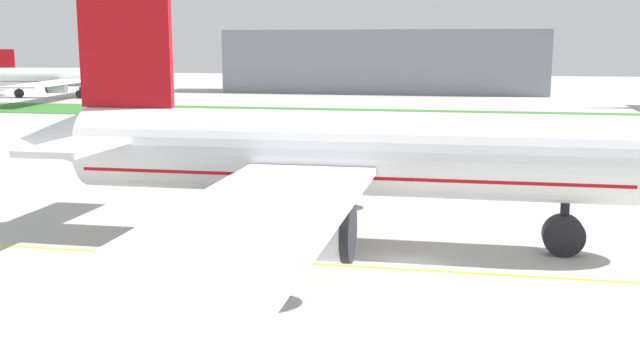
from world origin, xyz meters
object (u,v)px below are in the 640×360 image
(ground_crew_marshaller_front, at_px, (269,225))
(service_truck_fuel_bowser, at_px, (414,149))
(service_truck_baggage_loader, at_px, (483,145))
(service_truck_catering_van, at_px, (82,139))
(parked_airliner_far_centre, at_px, (74,78))
(airliner_foreground, at_px, (339,155))
(ground_crew_wingwalker_port, at_px, (271,284))

(ground_crew_marshaller_front, relative_size, service_truck_fuel_bowser, 0.33)
(service_truck_baggage_loader, bearing_deg, ground_crew_marshaller_front, -109.42)
(service_truck_baggage_loader, height_order, service_truck_catering_van, service_truck_catering_van)
(service_truck_baggage_loader, bearing_deg, parked_airliner_far_centre, 140.53)
(service_truck_baggage_loader, relative_size, service_truck_fuel_bowser, 1.01)
(airliner_foreground, bearing_deg, ground_crew_wingwalker_port, -96.38)
(service_truck_fuel_bowser, distance_m, service_truck_catering_van, 44.57)
(ground_crew_wingwalker_port, bearing_deg, parked_airliner_far_centre, 122.64)
(ground_crew_marshaller_front, bearing_deg, service_truck_baggage_loader, 70.58)
(service_truck_baggage_loader, xyz_separation_m, service_truck_catering_van, (-52.77, -5.14, 0.07))
(airliner_foreground, distance_m, service_truck_fuel_bowser, 39.24)
(service_truck_baggage_loader, bearing_deg, service_truck_fuel_bowser, -141.34)
(ground_crew_marshaller_front, distance_m, service_truck_catering_van, 54.33)
(ground_crew_wingwalker_port, relative_size, service_truck_catering_van, 0.37)
(airliner_foreground, xyz_separation_m, service_truck_baggage_loader, (10.54, 45.45, -4.89))
(parked_airliner_far_centre, bearing_deg, ground_crew_marshaller_front, -55.88)
(airliner_foreground, bearing_deg, service_truck_fuel_bowser, 86.60)
(parked_airliner_far_centre, bearing_deg, service_truck_fuel_bowser, -43.88)
(parked_airliner_far_centre, bearing_deg, airliner_foreground, -54.41)
(ground_crew_marshaller_front, distance_m, parked_airliner_far_centre, 158.81)
(airliner_foreground, bearing_deg, parked_airliner_far_centre, 125.59)
(ground_crew_wingwalker_port, relative_size, service_truck_fuel_bowser, 0.34)
(ground_crew_marshaller_front, distance_m, service_truck_fuel_bowser, 39.18)
(ground_crew_marshaller_front, xyz_separation_m, parked_airliner_far_centre, (-89.05, 131.42, 4.26))
(service_truck_baggage_loader, bearing_deg, ground_crew_wingwalker_port, -101.58)
(airliner_foreground, relative_size, ground_crew_marshaller_front, 45.50)
(airliner_foreground, distance_m, service_truck_baggage_loader, 46.91)
(airliner_foreground, height_order, ground_crew_marshaller_front, airliner_foreground)
(ground_crew_marshaller_front, height_order, parked_airliner_far_centre, parked_airliner_far_centre)
(ground_crew_wingwalker_port, distance_m, service_truck_fuel_bowser, 52.20)
(ground_crew_marshaller_front, bearing_deg, ground_crew_wingwalker_port, -74.22)
(service_truck_baggage_loader, height_order, service_truck_fuel_bowser, service_truck_fuel_bowser)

